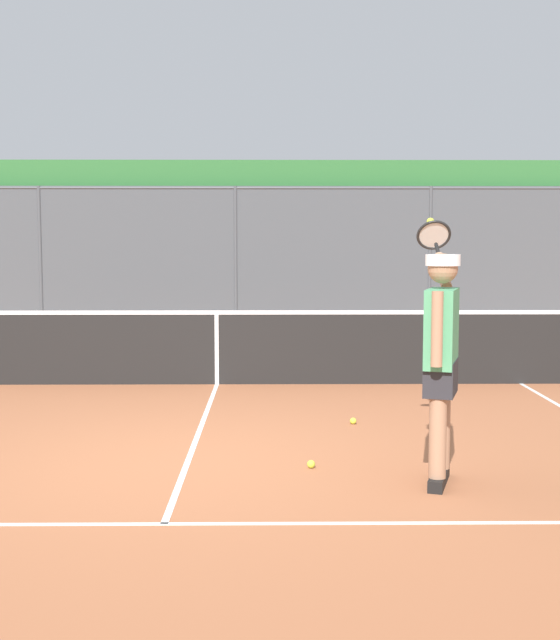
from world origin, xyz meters
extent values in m
plane|color=#A8603D|center=(0.00, 0.00, 0.00)|extent=(60.00, 60.00, 0.00)
cube|color=white|center=(0.00, 1.55, 0.00)|extent=(6.17, 0.05, 0.01)
cube|color=white|center=(0.00, -1.13, 0.00)|extent=(0.05, 5.36, 0.01)
cylinder|color=#474C51|center=(-3.86, -9.67, 1.47)|extent=(0.07, 0.07, 2.93)
cylinder|color=#474C51|center=(0.00, -9.67, 1.47)|extent=(0.07, 0.07, 2.93)
cylinder|color=#474C51|center=(3.86, -9.67, 1.47)|extent=(0.07, 0.07, 2.93)
cylinder|color=#474C51|center=(0.00, -9.67, 2.89)|extent=(15.45, 0.05, 0.05)
cube|color=#474C51|center=(0.00, -9.67, 1.47)|extent=(15.45, 0.02, 2.93)
cube|color=#2D6B33|center=(0.00, -10.32, 1.73)|extent=(18.45, 0.90, 3.46)
cube|color=silver|center=(0.00, -9.49, 0.07)|extent=(16.45, 0.18, 0.15)
cube|color=black|center=(0.00, -3.81, 0.46)|extent=(10.07, 0.02, 0.91)
cube|color=white|center=(0.00, -3.81, 0.94)|extent=(10.07, 0.04, 0.05)
cube|color=white|center=(0.00, -3.81, 0.46)|extent=(0.05, 0.04, 0.91)
cube|color=black|center=(-1.94, 0.80, 0.04)|extent=(0.18, 0.28, 0.09)
cylinder|color=#A87A5B|center=(-1.94, 0.80, 0.50)|extent=(0.13, 0.13, 0.82)
cube|color=black|center=(-2.03, 0.54, 0.04)|extent=(0.18, 0.28, 0.09)
cylinder|color=#A87A5B|center=(-2.03, 0.54, 0.50)|extent=(0.13, 0.13, 0.82)
cube|color=#28282D|center=(-1.99, 0.67, 0.83)|extent=(0.34, 0.47, 0.26)
cube|color=#4C9E6B|center=(-1.99, 0.67, 1.20)|extent=(0.35, 0.54, 0.59)
cylinder|color=#A87A5B|center=(-1.89, 0.97, 1.22)|extent=(0.08, 0.08, 0.54)
cylinder|color=#A87A5B|center=(-2.08, 0.21, 1.61)|extent=(0.09, 0.40, 0.30)
sphere|color=#A87A5B|center=(-1.99, 0.67, 1.65)|extent=(0.23, 0.23, 0.23)
cylinder|color=white|center=(-1.99, 0.67, 1.71)|extent=(0.33, 0.33, 0.08)
cube|color=white|center=(-2.02, 0.55, 1.68)|extent=(0.24, 0.25, 0.02)
cylinder|color=black|center=(-2.09, -0.04, 1.78)|extent=(0.04, 0.17, 0.13)
torus|color=black|center=(-2.09, -0.23, 1.90)|extent=(0.30, 0.19, 0.26)
cylinder|color=silver|center=(-2.09, -0.23, 1.90)|extent=(0.25, 0.15, 0.21)
sphere|color=#C1D138|center=(-2.09, -0.41, 2.02)|extent=(0.07, 0.07, 0.07)
sphere|color=#C1D138|center=(-1.03, 0.21, 0.03)|extent=(0.07, 0.07, 0.07)
sphere|color=#C1D138|center=(-1.54, -1.43, 0.03)|extent=(0.07, 0.07, 0.07)
camera|label=1|loc=(-0.70, 6.87, 1.85)|focal=46.73mm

